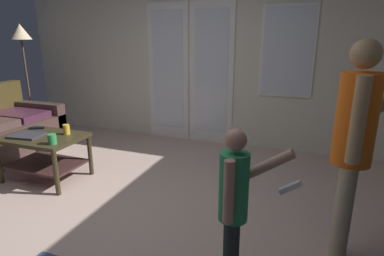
{
  "coord_description": "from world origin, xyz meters",
  "views": [
    {
      "loc": [
        1.6,
        -2.19,
        1.61
      ],
      "look_at": [
        0.73,
        0.14,
        0.88
      ],
      "focal_mm": 29.9,
      "sensor_mm": 36.0,
      "label": 1
    }
  ],
  "objects_px": {
    "floor_lamp": "(22,40)",
    "cup_by_laptop": "(52,139)",
    "tv_remote_black": "(37,128)",
    "laptop_closed": "(27,135)",
    "person_adult": "(355,139)",
    "coffee_table": "(44,148)",
    "cup_near_edge": "(66,129)",
    "person_child": "(235,201)"
  },
  "relations": [
    {
      "from": "coffee_table",
      "to": "laptop_closed",
      "type": "height_order",
      "value": "laptop_closed"
    },
    {
      "from": "person_adult",
      "to": "floor_lamp",
      "type": "bearing_deg",
      "value": 160.15
    },
    {
      "from": "coffee_table",
      "to": "person_child",
      "type": "xyz_separation_m",
      "value": [
        2.41,
        -0.93,
        0.29
      ]
    },
    {
      "from": "coffee_table",
      "to": "cup_by_laptop",
      "type": "relative_size",
      "value": 8.25
    },
    {
      "from": "person_child",
      "to": "laptop_closed",
      "type": "bearing_deg",
      "value": 161.65
    },
    {
      "from": "cup_near_edge",
      "to": "floor_lamp",
      "type": "bearing_deg",
      "value": 146.63
    },
    {
      "from": "person_child",
      "to": "cup_near_edge",
      "type": "height_order",
      "value": "person_child"
    },
    {
      "from": "person_child",
      "to": "tv_remote_black",
      "type": "relative_size",
      "value": 6.51
    },
    {
      "from": "person_adult",
      "to": "cup_near_edge",
      "type": "xyz_separation_m",
      "value": [
        -2.86,
        0.51,
        -0.38
      ]
    },
    {
      "from": "coffee_table",
      "to": "cup_near_edge",
      "type": "relative_size",
      "value": 7.64
    },
    {
      "from": "cup_near_edge",
      "to": "tv_remote_black",
      "type": "height_order",
      "value": "cup_near_edge"
    },
    {
      "from": "tv_remote_black",
      "to": "laptop_closed",
      "type": "bearing_deg",
      "value": -93.85
    },
    {
      "from": "person_adult",
      "to": "cup_near_edge",
      "type": "bearing_deg",
      "value": 169.93
    },
    {
      "from": "floor_lamp",
      "to": "tv_remote_black",
      "type": "height_order",
      "value": "floor_lamp"
    },
    {
      "from": "cup_by_laptop",
      "to": "person_adult",
      "type": "bearing_deg",
      "value": -3.84
    },
    {
      "from": "coffee_table",
      "to": "person_adult",
      "type": "bearing_deg",
      "value": -6.75
    },
    {
      "from": "coffee_table",
      "to": "cup_by_laptop",
      "type": "distance_m",
      "value": 0.41
    },
    {
      "from": "laptop_closed",
      "to": "tv_remote_black",
      "type": "xyz_separation_m",
      "value": [
        -0.13,
        0.27,
        -0.0
      ]
    },
    {
      "from": "person_adult",
      "to": "floor_lamp",
      "type": "xyz_separation_m",
      "value": [
        -4.63,
        1.67,
        0.57
      ]
    },
    {
      "from": "coffee_table",
      "to": "tv_remote_black",
      "type": "relative_size",
      "value": 5.14
    },
    {
      "from": "person_child",
      "to": "floor_lamp",
      "type": "relative_size",
      "value": 0.62
    },
    {
      "from": "person_adult",
      "to": "person_child",
      "type": "xyz_separation_m",
      "value": [
        -0.66,
        -0.57,
        -0.29
      ]
    },
    {
      "from": "laptop_closed",
      "to": "cup_by_laptop",
      "type": "bearing_deg",
      "value": -20.56
    },
    {
      "from": "person_adult",
      "to": "laptop_closed",
      "type": "distance_m",
      "value": 3.27
    },
    {
      "from": "person_adult",
      "to": "tv_remote_black",
      "type": "height_order",
      "value": "person_adult"
    },
    {
      "from": "person_child",
      "to": "laptop_closed",
      "type": "relative_size",
      "value": 3.3
    },
    {
      "from": "coffee_table",
      "to": "person_child",
      "type": "bearing_deg",
      "value": -21.07
    },
    {
      "from": "coffee_table",
      "to": "tv_remote_black",
      "type": "bearing_deg",
      "value": 145.45
    },
    {
      "from": "cup_near_edge",
      "to": "cup_by_laptop",
      "type": "xyz_separation_m",
      "value": [
        0.1,
        -0.32,
        -0.0
      ]
    },
    {
      "from": "floor_lamp",
      "to": "laptop_closed",
      "type": "height_order",
      "value": "floor_lamp"
    },
    {
      "from": "laptop_closed",
      "to": "person_child",
      "type": "bearing_deg",
      "value": -26.84
    },
    {
      "from": "coffee_table",
      "to": "person_adult",
      "type": "height_order",
      "value": "person_adult"
    },
    {
      "from": "laptop_closed",
      "to": "cup_by_laptop",
      "type": "height_order",
      "value": "cup_by_laptop"
    },
    {
      "from": "floor_lamp",
      "to": "cup_by_laptop",
      "type": "distance_m",
      "value": 2.57
    },
    {
      "from": "person_adult",
      "to": "cup_near_edge",
      "type": "distance_m",
      "value": 2.93
    },
    {
      "from": "laptop_closed",
      "to": "floor_lamp",
      "type": "bearing_deg",
      "value": 126.84
    },
    {
      "from": "cup_near_edge",
      "to": "cup_by_laptop",
      "type": "distance_m",
      "value": 0.34
    },
    {
      "from": "person_child",
      "to": "tv_remote_black",
      "type": "distance_m",
      "value": 2.92
    },
    {
      "from": "tv_remote_black",
      "to": "cup_near_edge",
      "type": "bearing_deg",
      "value": -34.42
    },
    {
      "from": "floor_lamp",
      "to": "cup_near_edge",
      "type": "height_order",
      "value": "floor_lamp"
    },
    {
      "from": "coffee_table",
      "to": "floor_lamp",
      "type": "bearing_deg",
      "value": 139.92
    },
    {
      "from": "coffee_table",
      "to": "person_child",
      "type": "height_order",
      "value": "person_child"
    }
  ]
}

